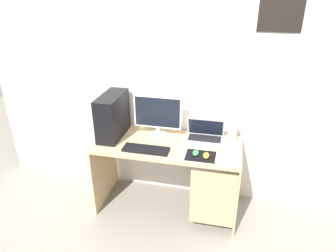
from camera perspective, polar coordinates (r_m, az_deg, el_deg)
name	(u,v)px	position (r m, az deg, el deg)	size (l,w,h in m)	color
ground_plane	(168,205)	(3.32, 0.00, -14.54)	(8.00, 8.00, 0.00)	gray
wall_back	(176,76)	(2.99, 1.50, 9.32)	(4.00, 0.05, 2.60)	silver
desk	(170,158)	(2.96, 0.30, -5.97)	(1.38, 0.61, 0.74)	tan
pc_tower	(113,116)	(3.00, -10.30, 1.89)	(0.19, 0.46, 0.42)	black
monitor	(158,115)	(2.95, -1.95, 2.06)	(0.47, 0.17, 0.41)	white
laptop	(205,135)	(2.97, 6.88, -1.73)	(0.36, 0.23, 0.21)	silver
speaker	(233,133)	(2.97, 11.96, -1.21)	(0.09, 0.09, 0.17)	#B7BCC6
keyboard	(146,149)	(2.78, -4.15, -4.37)	(0.42, 0.14, 0.02)	black
mousepad	(201,156)	(2.71, 6.09, -5.57)	(0.26, 0.20, 0.01)	black
mouse_left	(196,153)	(2.71, 5.19, -5.01)	(0.06, 0.10, 0.03)	#338C4C
mouse_right	(206,155)	(2.68, 7.13, -5.48)	(0.06, 0.10, 0.03)	orange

